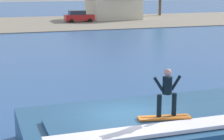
{
  "coord_description": "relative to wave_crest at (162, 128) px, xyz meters",
  "views": [
    {
      "loc": [
        -4.6,
        -12.23,
        5.53
      ],
      "look_at": [
        1.23,
        5.02,
        1.58
      ],
      "focal_mm": 62.23,
      "sensor_mm": 36.0,
      "label": 1
    }
  ],
  "objects": [
    {
      "name": "car_far_shore",
      "position": [
        8.52,
        46.71,
        0.36
      ],
      "size": [
        4.46,
        2.13,
        1.86
      ],
      "color": "red",
      "rests_on": "ground_plane"
    },
    {
      "name": "surfboard",
      "position": [
        -0.28,
        -0.75,
        0.69
      ],
      "size": [
        1.8,
        0.71,
        0.06
      ],
      "color": "orange",
      "rests_on": "wave_crest"
    },
    {
      "name": "wave_crest",
      "position": [
        0.0,
        0.0,
        0.0
      ],
      "size": [
        9.75,
        4.72,
        1.24
      ],
      "color": "#26527A",
      "rests_on": "ground_plane"
    },
    {
      "name": "shoreline_bank",
      "position": [
        -1.23,
        47.45,
        -0.54
      ],
      "size": [
        120.0,
        23.94,
        0.1
      ],
      "color": "gray",
      "rests_on": "ground_plane"
    },
    {
      "name": "surfer",
      "position": [
        -0.18,
        -0.69,
        1.61
      ],
      "size": [
        1.01,
        0.32,
        1.61
      ],
      "color": "black",
      "rests_on": "surfboard"
    }
  ]
}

